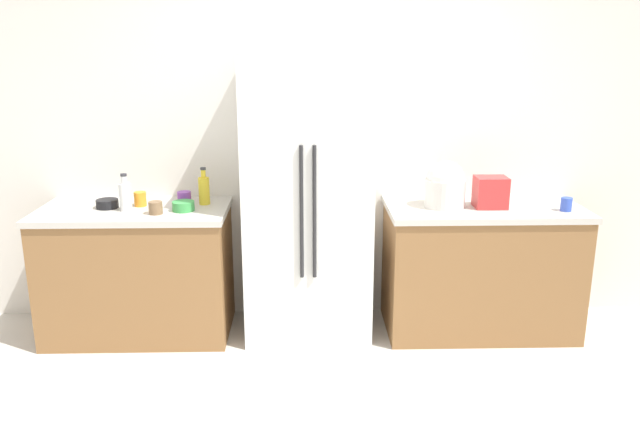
% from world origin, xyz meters
% --- Properties ---
extents(kitchen_back_panel, '(5.17, 0.10, 3.03)m').
position_xyz_m(kitchen_back_panel, '(0.00, 1.72, 1.52)').
color(kitchen_back_panel, silver).
rests_on(kitchen_back_panel, ground_plane).
extents(counter_left, '(1.25, 0.66, 0.89)m').
position_xyz_m(counter_left, '(-1.25, 1.35, 0.45)').
color(counter_left, olive).
rests_on(counter_left, ground_plane).
extents(counter_right, '(1.30, 0.66, 0.89)m').
position_xyz_m(counter_right, '(1.09, 1.35, 0.45)').
color(counter_right, olive).
rests_on(counter_right, ground_plane).
extents(refrigerator, '(0.83, 0.63, 1.87)m').
position_xyz_m(refrigerator, '(-0.10, 1.35, 0.93)').
color(refrigerator, white).
rests_on(refrigerator, ground_plane).
extents(toaster, '(0.21, 0.17, 0.21)m').
position_xyz_m(toaster, '(1.11, 1.31, 0.99)').
color(toaster, red).
rests_on(toaster, counter_right).
extents(rice_cooker, '(0.26, 0.26, 0.31)m').
position_xyz_m(rice_cooker, '(0.81, 1.33, 1.03)').
color(rice_cooker, silver).
rests_on(rice_cooker, counter_right).
extents(bottle_a, '(0.08, 0.08, 0.24)m').
position_xyz_m(bottle_a, '(-1.28, 1.29, 0.99)').
color(bottle_a, white).
rests_on(bottle_a, counter_left).
extents(bottle_b, '(0.07, 0.07, 0.25)m').
position_xyz_m(bottle_b, '(-0.79, 1.45, 0.99)').
color(bottle_b, yellow).
rests_on(bottle_b, counter_left).
extents(cup_a, '(0.09, 0.09, 0.08)m').
position_xyz_m(cup_a, '(-1.07, 1.20, 0.93)').
color(cup_a, brown).
rests_on(cup_a, counter_left).
extents(cup_b, '(0.09, 0.09, 0.09)m').
position_xyz_m(cup_b, '(-0.93, 1.45, 0.93)').
color(cup_b, purple).
rests_on(cup_b, counter_left).
extents(cup_c, '(0.07, 0.07, 0.09)m').
position_xyz_m(cup_c, '(1.58, 1.21, 0.93)').
color(cup_c, blue).
rests_on(cup_c, counter_right).
extents(cup_d, '(0.08, 0.08, 0.10)m').
position_xyz_m(cup_d, '(-1.21, 1.41, 0.94)').
color(cup_d, orange).
rests_on(cup_d, counter_left).
extents(bowl_a, '(0.14, 0.14, 0.06)m').
position_xyz_m(bowl_a, '(-1.42, 1.36, 0.92)').
color(bowl_a, black).
rests_on(bowl_a, counter_left).
extents(bowl_b, '(0.14, 0.14, 0.06)m').
position_xyz_m(bowl_b, '(-0.90, 1.28, 0.92)').
color(bowl_b, green).
rests_on(bowl_b, counter_left).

